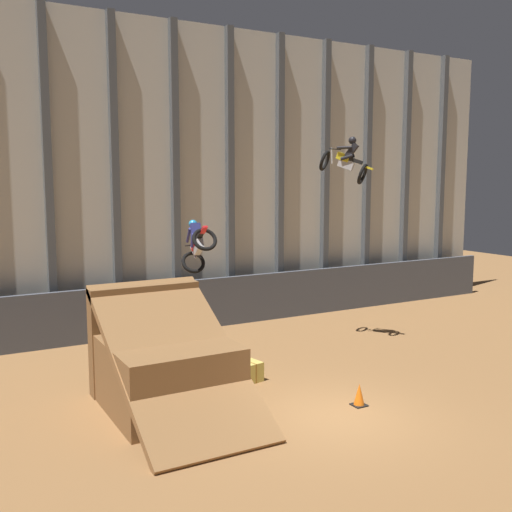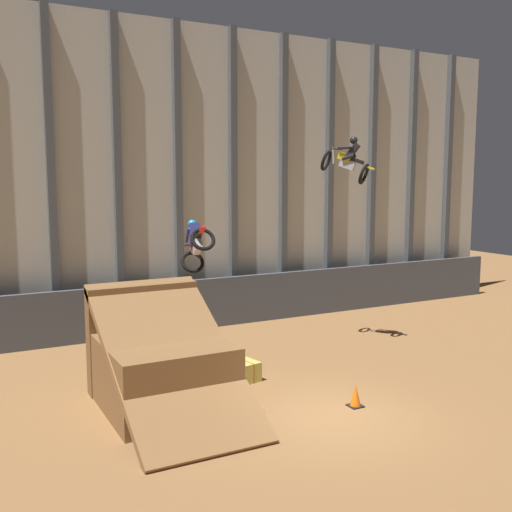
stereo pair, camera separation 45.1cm
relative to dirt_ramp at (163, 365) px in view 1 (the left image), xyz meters
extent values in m
plane|color=olive|center=(3.39, -2.87, -1.05)|extent=(60.00, 60.00, 0.00)
cube|color=beige|center=(3.39, 7.74, 4.79)|extent=(32.00, 0.12, 11.68)
cube|color=#4C5156|center=(-1.29, 7.54, 4.79)|extent=(0.28, 0.28, 11.68)
cube|color=#4C5156|center=(1.05, 7.54, 4.79)|extent=(0.28, 0.28, 11.68)
cube|color=#4C5156|center=(3.39, 7.54, 4.79)|extent=(0.28, 0.28, 11.68)
cube|color=#4C5156|center=(5.73, 7.54, 4.79)|extent=(0.28, 0.28, 11.68)
cube|color=#4C5156|center=(8.07, 7.54, 4.79)|extent=(0.28, 0.28, 11.68)
cube|color=#4C5156|center=(10.40, 7.54, 4.79)|extent=(0.28, 0.28, 11.68)
cube|color=#4C5156|center=(12.74, 7.54, 4.79)|extent=(0.28, 0.28, 11.68)
cube|color=#4C5156|center=(15.08, 7.54, 4.79)|extent=(0.28, 0.28, 11.68)
cube|color=#4C5156|center=(17.42, 7.54, 4.79)|extent=(0.28, 0.28, 11.68)
cube|color=#474C56|center=(3.39, 6.78, -0.08)|extent=(31.36, 0.20, 1.93)
cube|color=brown|center=(0.00, -0.15, -0.17)|extent=(2.96, 3.57, 1.74)
cube|color=brown|center=(0.00, 1.38, 0.41)|extent=(3.02, 0.50, 2.90)
cube|color=olive|center=(0.00, -0.92, 0.41)|extent=(3.02, 5.20, 3.08)
torus|color=black|center=(1.92, 2.46, 2.21)|extent=(0.78, 0.59, 0.66)
torus|color=black|center=(1.79, 1.32, 3.02)|extent=(0.78, 0.59, 0.66)
cube|color=#B7B7BC|center=(1.85, 1.92, 2.74)|extent=(0.25, 0.60, 0.53)
cube|color=red|center=(1.88, 2.17, 2.81)|extent=(0.26, 0.52, 0.45)
cube|color=black|center=(1.85, 1.86, 3.05)|extent=(0.22, 0.54, 0.42)
cube|color=red|center=(1.79, 1.39, 3.29)|extent=(0.18, 0.34, 0.26)
cylinder|color=#B7B7BC|center=(1.92, 2.45, 2.51)|extent=(0.11, 0.49, 0.35)
cylinder|color=black|center=(1.93, 2.56, 2.73)|extent=(0.60, 0.35, 0.04)
cube|color=navy|center=(1.88, 2.18, 3.17)|extent=(0.31, 0.35, 0.53)
sphere|color=#2393CC|center=(1.91, 2.44, 3.37)|extent=(0.30, 0.39, 0.36)
cylinder|color=navy|center=(1.75, 2.09, 2.92)|extent=(0.14, 0.26, 0.43)
cylinder|color=navy|center=(1.99, 2.07, 2.92)|extent=(0.14, 0.26, 0.43)
cylinder|color=navy|center=(1.75, 2.41, 3.05)|extent=(0.12, 0.37, 0.47)
cylinder|color=navy|center=(2.07, 2.37, 3.05)|extent=(0.12, 0.37, 0.47)
torus|color=black|center=(7.07, 2.95, 5.34)|extent=(0.79, 0.72, 0.73)
torus|color=black|center=(7.90, 1.91, 4.88)|extent=(0.79, 0.72, 0.73)
cube|color=#B7B7BC|center=(7.54, 2.36, 5.21)|extent=(0.50, 0.57, 0.44)
cube|color=yellow|center=(7.48, 2.44, 5.46)|extent=(0.46, 0.51, 0.37)
cube|color=black|center=(7.72, 2.14, 5.34)|extent=(0.48, 0.54, 0.30)
cube|color=yellow|center=(8.01, 1.77, 5.10)|extent=(0.33, 0.37, 0.18)
cylinder|color=#B7B7BC|center=(7.23, 2.75, 5.51)|extent=(0.10, 0.10, 0.55)
cylinder|color=black|center=(7.30, 2.66, 5.73)|extent=(0.63, 0.25, 0.04)
cube|color=black|center=(7.66, 2.21, 5.67)|extent=(0.50, 0.52, 0.51)
sphere|color=black|center=(7.66, 2.20, 6.01)|extent=(0.41, 0.42, 0.33)
cylinder|color=black|center=(7.48, 2.25, 5.45)|extent=(0.36, 0.41, 0.22)
cylinder|color=black|center=(7.66, 2.40, 5.45)|extent=(0.36, 0.41, 0.22)
cylinder|color=black|center=(7.40, 2.28, 5.77)|extent=(0.39, 0.46, 0.09)
cylinder|color=black|center=(7.65, 2.48, 5.77)|extent=(0.39, 0.46, 0.09)
cube|color=black|center=(4.32, -2.54, -1.03)|extent=(0.36, 0.36, 0.03)
cone|color=orange|center=(4.32, -2.54, -0.74)|extent=(0.28, 0.28, 0.55)
cube|color=#CCB751|center=(2.74, 0.64, -0.77)|extent=(0.77, 1.00, 0.56)
cube|color=#996623|center=(2.74, 0.64, -0.77)|extent=(0.22, 0.90, 0.57)
camera|label=1|loc=(-5.15, -14.09, 4.70)|focal=42.00mm
camera|label=2|loc=(-4.76, -14.30, 4.70)|focal=42.00mm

